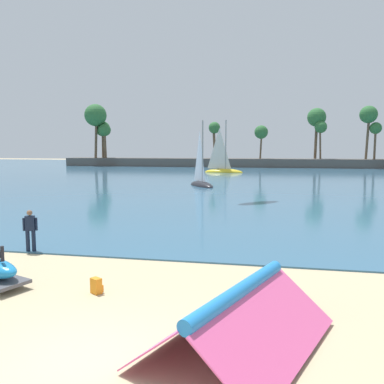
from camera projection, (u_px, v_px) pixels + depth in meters
name	position (u px, v px, depth m)	size (l,w,h in m)	color
ground_plane	(78.00, 364.00, 7.58)	(260.00, 260.00, 0.00)	tan
sea	(251.00, 171.00, 68.58)	(220.00, 111.21, 0.06)	#33607F
palm_headland	(257.00, 149.00, 83.23)	(82.35, 6.99, 13.53)	#514C47
folded_kite	(239.00, 307.00, 8.13)	(4.09, 4.91, 1.25)	#EA5693
person_at_waterline	(30.00, 230.00, 15.55)	(0.52, 0.31, 1.67)	#141E33
backpack_spare	(97.00, 286.00, 11.23)	(0.36, 0.37, 0.44)	orange
sailboat_near_shore	(201.00, 180.00, 42.20)	(3.93, 5.06, 7.28)	black
sailboat_mid_bay	(223.00, 167.00, 65.11)	(6.36, 2.47, 8.99)	yellow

